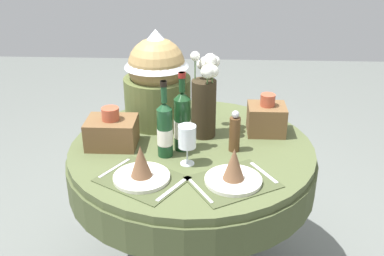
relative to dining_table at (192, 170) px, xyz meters
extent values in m
cylinder|color=#4C5633|center=(0.00, 0.00, 0.12)|extent=(1.18, 1.18, 0.04)
cylinder|color=#464F2E|center=(0.00, 0.00, 0.02)|extent=(1.20, 1.20, 0.16)
cylinder|color=black|center=(0.00, 0.00, -0.25)|extent=(0.12, 0.12, 0.70)
cube|color=#41492B|center=(-0.20, -0.32, 0.14)|extent=(0.43, 0.40, 0.00)
cylinder|color=silver|center=(-0.20, -0.32, 0.15)|extent=(0.24, 0.24, 0.02)
cone|color=brown|center=(-0.20, -0.32, 0.23)|extent=(0.09, 0.09, 0.14)
cube|color=silver|center=(-0.33, -0.24, 0.14)|extent=(0.11, 0.17, 0.00)
cube|color=silver|center=(-0.06, -0.40, 0.14)|extent=(0.11, 0.17, 0.00)
cube|color=#41492B|center=(0.19, -0.33, 0.14)|extent=(0.42, 0.40, 0.00)
cylinder|color=silver|center=(0.19, -0.33, 0.15)|extent=(0.24, 0.24, 0.02)
cone|color=brown|center=(0.19, -0.33, 0.23)|extent=(0.09, 0.09, 0.14)
cube|color=silver|center=(0.05, -0.40, 0.14)|extent=(0.11, 0.17, 0.00)
cube|color=silver|center=(0.32, -0.25, 0.14)|extent=(0.11, 0.17, 0.00)
cylinder|color=#332819|center=(0.05, 0.12, 0.28)|extent=(0.12, 0.12, 0.29)
sphere|color=white|center=(0.09, 0.09, 0.49)|extent=(0.06, 0.06, 0.06)
cylinder|color=#4C7038|center=(0.09, 0.09, 0.45)|extent=(0.01, 0.01, 0.04)
sphere|color=white|center=(0.10, 0.19, 0.50)|extent=(0.06, 0.06, 0.06)
cylinder|color=#4C7038|center=(0.10, 0.19, 0.46)|extent=(0.01, 0.01, 0.06)
sphere|color=white|center=(0.08, 0.13, 0.53)|extent=(0.06, 0.06, 0.06)
cylinder|color=#4C7038|center=(0.08, 0.13, 0.47)|extent=(0.01, 0.01, 0.08)
sphere|color=white|center=(0.06, 0.15, 0.50)|extent=(0.06, 0.06, 0.06)
cylinder|color=#4C7038|center=(0.06, 0.15, 0.46)|extent=(0.01, 0.01, 0.05)
sphere|color=white|center=(0.04, 0.23, 0.47)|extent=(0.05, 0.05, 0.05)
cylinder|color=#4C7038|center=(0.04, 0.23, 0.44)|extent=(0.01, 0.01, 0.03)
sphere|color=white|center=(0.01, 0.14, 0.54)|extent=(0.05, 0.05, 0.05)
cylinder|color=#4C7038|center=(0.01, 0.14, 0.48)|extent=(0.01, 0.01, 0.10)
sphere|color=white|center=(0.07, 0.07, 0.49)|extent=(0.06, 0.06, 0.06)
cylinder|color=#4C7038|center=(0.07, 0.07, 0.45)|extent=(0.01, 0.01, 0.04)
cylinder|color=#143819|center=(-0.04, -0.03, 0.26)|extent=(0.08, 0.08, 0.25)
cylinder|color=silver|center=(-0.04, -0.03, 0.24)|extent=(0.08, 0.08, 0.09)
cone|color=#143819|center=(-0.04, -0.03, 0.41)|extent=(0.08, 0.08, 0.04)
cylinder|color=#143819|center=(-0.04, -0.03, 0.47)|extent=(0.03, 0.03, 0.09)
cylinder|color=maroon|center=(-0.04, -0.03, 0.51)|extent=(0.03, 0.03, 0.02)
cylinder|color=#194223|center=(-0.12, -0.10, 0.25)|extent=(0.07, 0.07, 0.23)
cylinder|color=silver|center=(-0.12, -0.10, 0.23)|extent=(0.07, 0.07, 0.08)
cone|color=#194223|center=(-0.12, -0.10, 0.38)|extent=(0.07, 0.07, 0.03)
cylinder|color=#194223|center=(-0.12, -0.10, 0.45)|extent=(0.03, 0.03, 0.10)
cylinder|color=black|center=(-0.12, -0.10, 0.49)|extent=(0.03, 0.03, 0.02)
cylinder|color=silver|center=(-0.01, -0.18, 0.14)|extent=(0.06, 0.06, 0.00)
cylinder|color=silver|center=(-0.01, -0.18, 0.18)|extent=(0.01, 0.01, 0.08)
cylinder|color=silver|center=(-0.01, -0.18, 0.27)|extent=(0.08, 0.08, 0.10)
cylinder|color=brown|center=(0.20, -0.04, 0.22)|extent=(0.05, 0.05, 0.17)
sphere|color=#B7B7BC|center=(0.20, -0.04, 0.32)|extent=(0.04, 0.04, 0.04)
cylinder|color=#566033|center=(-0.19, 0.28, 0.26)|extent=(0.35, 0.35, 0.25)
sphere|color=#9E7F4C|center=(-0.19, 0.28, 0.45)|extent=(0.30, 0.30, 0.30)
cone|color=silver|center=(-0.19, 0.28, 0.54)|extent=(0.33, 0.33, 0.19)
cube|color=brown|center=(-0.38, -0.01, 0.20)|extent=(0.24, 0.18, 0.14)
cylinder|color=#B24C33|center=(-0.38, -0.01, 0.30)|extent=(0.08, 0.08, 0.06)
cube|color=brown|center=(0.37, 0.16, 0.21)|extent=(0.19, 0.16, 0.15)
cylinder|color=#B24C33|center=(0.37, 0.16, 0.32)|extent=(0.07, 0.07, 0.06)
camera|label=1|loc=(0.09, -1.95, 1.15)|focal=42.51mm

